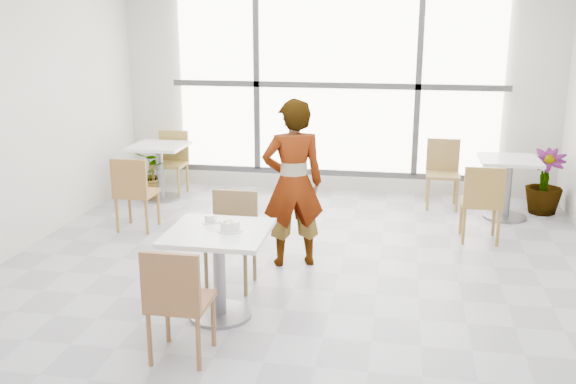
% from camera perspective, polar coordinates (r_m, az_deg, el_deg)
% --- Properties ---
extents(floor, '(7.00, 7.00, 0.00)m').
position_cam_1_polar(floor, '(5.94, 0.51, -8.58)').
color(floor, '#9E9EA5').
rests_on(floor, ground).
extents(wall_back, '(6.00, 0.00, 6.00)m').
position_cam_1_polar(wall_back, '(8.94, 4.32, 9.47)').
color(wall_back, silver).
rests_on(wall_back, ground).
extents(wall_front, '(6.00, 0.00, 6.00)m').
position_cam_1_polar(wall_front, '(2.25, -14.57, -8.99)').
color(wall_front, silver).
rests_on(wall_front, ground).
extents(window, '(4.60, 0.07, 2.52)m').
position_cam_1_polar(window, '(8.88, 4.27, 9.43)').
color(window, white).
rests_on(window, ground).
extents(main_table, '(0.80, 0.80, 0.75)m').
position_cam_1_polar(main_table, '(5.26, -6.15, -5.75)').
color(main_table, white).
rests_on(main_table, ground).
extents(chair_near, '(0.42, 0.42, 0.87)m').
position_cam_1_polar(chair_near, '(4.64, -9.85, -9.19)').
color(chair_near, '#925F39').
rests_on(chair_near, ground).
extents(chair_far, '(0.42, 0.42, 0.87)m').
position_cam_1_polar(chair_far, '(5.90, -4.94, -3.57)').
color(chair_far, olive).
rests_on(chair_far, ground).
extents(oatmeal_bowl, '(0.21, 0.21, 0.10)m').
position_cam_1_polar(oatmeal_bowl, '(5.16, -5.17, -2.96)').
color(oatmeal_bowl, silver).
rests_on(oatmeal_bowl, main_table).
extents(coffee_cup, '(0.16, 0.13, 0.07)m').
position_cam_1_polar(coffee_cup, '(5.37, -6.97, -2.42)').
color(coffee_cup, silver).
rests_on(coffee_cup, main_table).
extents(person, '(0.71, 0.58, 1.66)m').
position_cam_1_polar(person, '(6.26, 0.45, 0.75)').
color(person, black).
rests_on(person, ground).
extents(bg_table_left, '(0.70, 0.70, 0.75)m').
position_cam_1_polar(bg_table_left, '(8.82, -11.32, 2.46)').
color(bg_table_left, white).
rests_on(bg_table_left, ground).
extents(bg_table_right, '(0.70, 0.70, 0.75)m').
position_cam_1_polar(bg_table_right, '(8.26, 18.92, 1.05)').
color(bg_table_right, silver).
rests_on(bg_table_right, ground).
extents(bg_chair_left_near, '(0.42, 0.42, 0.87)m').
position_cam_1_polar(bg_chair_left_near, '(7.54, -13.54, 0.25)').
color(bg_chair_left_near, olive).
rests_on(bg_chair_left_near, ground).
extents(bg_chair_left_far, '(0.42, 0.42, 0.87)m').
position_cam_1_polar(bg_chair_left_far, '(9.09, -10.28, 2.98)').
color(bg_chair_left_far, olive).
rests_on(bg_chair_left_far, ground).
extents(bg_chair_right_near, '(0.42, 0.42, 0.87)m').
position_cam_1_polar(bg_chair_right_near, '(7.26, 16.84, -0.57)').
color(bg_chair_right_near, olive).
rests_on(bg_chair_right_near, ground).
extents(bg_chair_right_far, '(0.42, 0.42, 0.87)m').
position_cam_1_polar(bg_chair_right_far, '(8.57, 13.56, 2.05)').
color(bg_chair_right_far, olive).
rests_on(bg_chair_right_far, ground).
extents(plant_left, '(0.73, 0.67, 0.66)m').
position_cam_1_polar(plant_left, '(8.94, -12.08, 1.56)').
color(plant_left, '#477D44').
rests_on(plant_left, ground).
extents(plant_right, '(0.58, 0.58, 0.82)m').
position_cam_1_polar(plant_right, '(8.65, 21.80, 0.86)').
color(plant_right, '#577E3E').
rests_on(plant_right, ground).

